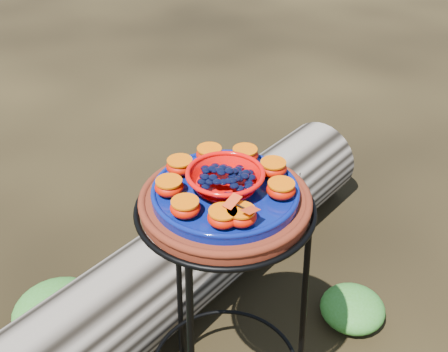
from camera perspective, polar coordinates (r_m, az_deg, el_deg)
plant_stand at (r=1.48m, az=0.11°, el=-14.11°), size 0.44×0.44×0.70m
terracotta_saucer at (r=1.23m, az=0.13°, el=-2.72°), size 0.37×0.37×0.03m
cobalt_plate at (r=1.21m, az=0.13°, el=-1.75°), size 0.32×0.32×0.02m
red_bowl at (r=1.20m, az=0.13°, el=-0.47°), size 0.16×0.16×0.04m
glass_gems at (r=1.18m, az=0.13°, el=0.84°), size 0.12×0.12×0.02m
orange_half_0 at (r=1.11m, az=1.75°, el=-4.10°), size 0.06×0.06×0.03m
orange_half_1 at (r=1.18m, az=5.81°, el=-1.38°), size 0.06×0.06×0.03m
orange_half_2 at (r=1.25m, az=5.00°, el=0.79°), size 0.06×0.06×0.03m
orange_half_3 at (r=1.29m, az=2.14°, el=2.14°), size 0.06×0.06×0.03m
orange_half_4 at (r=1.29m, az=-1.49°, el=2.22°), size 0.06×0.06×0.03m
orange_half_5 at (r=1.26m, az=-4.50°, el=1.00°), size 0.06×0.06×0.03m
orange_half_6 at (r=1.19m, az=-5.59°, el=-1.11°), size 0.06×0.06×0.03m
orange_half_7 at (r=1.13m, az=-3.96°, el=-3.24°), size 0.06×0.06×0.03m
orange_half_8 at (r=1.10m, az=-0.11°, el=-4.23°), size 0.06×0.06×0.03m
butterfly at (r=1.09m, az=1.78°, el=-3.10°), size 0.09×0.07×0.01m
driftwood_log at (r=1.92m, az=-3.47°, el=-8.23°), size 1.74×0.77×0.32m
foliage_right at (r=1.95m, az=12.93°, el=-12.89°), size 0.21×0.21×0.11m
foliage_back at (r=1.94m, az=-16.50°, el=-13.04°), size 0.29×0.29×0.15m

